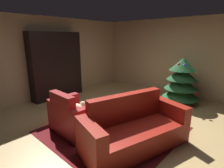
# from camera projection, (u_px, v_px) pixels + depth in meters

# --- Properties ---
(ground_plane) EXTENTS (7.23, 7.23, 0.00)m
(ground_plane) POSITION_uv_depth(u_px,v_px,m) (121.00, 123.00, 4.06)
(ground_plane) COLOR tan
(wall_back) EXTENTS (6.07, 0.06, 2.54)m
(wall_back) POSITION_uv_depth(u_px,v_px,m) (180.00, 57.00, 5.90)
(wall_back) COLOR tan
(wall_back) RESTS_ON ground
(wall_left) EXTENTS (0.06, 6.15, 2.54)m
(wall_left) POSITION_uv_depth(u_px,v_px,m) (50.00, 58.00, 5.69)
(wall_left) COLOR tan
(wall_left) RESTS_ON ground
(area_rug) EXTENTS (2.47, 2.50, 0.01)m
(area_rug) POSITION_uv_depth(u_px,v_px,m) (113.00, 130.00, 3.77)
(area_rug) COLOR maroon
(area_rug) RESTS_ON ground
(bookshelf_unit) EXTENTS (0.39, 1.66, 2.08)m
(bookshelf_unit) POSITION_uv_depth(u_px,v_px,m) (59.00, 66.00, 5.71)
(bookshelf_unit) COLOR black
(bookshelf_unit) RESTS_ON ground
(armchair_red) EXTENTS (1.04, 0.75, 0.87)m
(armchair_red) POSITION_uv_depth(u_px,v_px,m) (74.00, 117.00, 3.67)
(armchair_red) COLOR maroon
(armchair_red) RESTS_ON ground
(couch_red) EXTENTS (1.29, 2.08, 0.92)m
(couch_red) POSITION_uv_depth(u_px,v_px,m) (134.00, 130.00, 3.15)
(couch_red) COLOR maroon
(couch_red) RESTS_ON ground
(coffee_table) EXTENTS (0.71, 0.71, 0.48)m
(coffee_table) POSITION_uv_depth(u_px,v_px,m) (109.00, 109.00, 3.76)
(coffee_table) COLOR black
(coffee_table) RESTS_ON ground
(book_stack_on_table) EXTENTS (0.22, 0.17, 0.11)m
(book_stack_on_table) POSITION_uv_depth(u_px,v_px,m) (109.00, 104.00, 3.75)
(book_stack_on_table) COLOR red
(book_stack_on_table) RESTS_ON coffee_table
(bottle_on_table) EXTENTS (0.06, 0.06, 0.26)m
(bottle_on_table) POSITION_uv_depth(u_px,v_px,m) (115.00, 100.00, 3.86)
(bottle_on_table) COLOR #125024
(bottle_on_table) RESTS_ON coffee_table
(decorated_tree) EXTENTS (1.06, 1.06, 1.35)m
(decorated_tree) POSITION_uv_depth(u_px,v_px,m) (182.00, 81.00, 5.18)
(decorated_tree) COLOR brown
(decorated_tree) RESTS_ON ground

